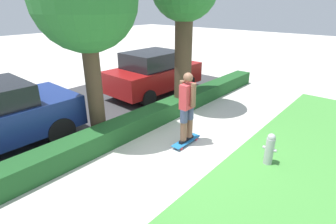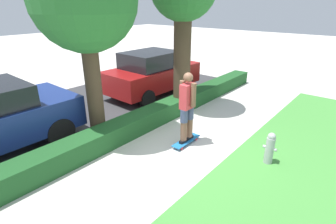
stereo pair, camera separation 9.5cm
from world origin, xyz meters
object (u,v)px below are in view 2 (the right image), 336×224
at_px(skateboard, 186,141).
at_px(skater_person, 187,106).
at_px(parked_car_middle, 152,73).
at_px(fire_hydrant, 270,148).
at_px(tree_near, 84,1).

bearing_deg(skateboard, skater_person, -165.96).
bearing_deg(parked_car_middle, skateboard, -123.75).
bearing_deg(skater_person, fire_hydrant, -76.30).
bearing_deg(parked_car_middle, tree_near, -157.49).
bearing_deg(fire_hydrant, skater_person, 103.70).
bearing_deg(tree_near, skater_person, -58.75).
relative_size(skater_person, fire_hydrant, 2.36).
bearing_deg(tree_near, parked_car_middle, 21.09).
relative_size(skateboard, parked_car_middle, 0.24).
bearing_deg(tree_near, skateboard, -58.75).
distance_m(tree_near, fire_hydrant, 5.22).
distance_m(skater_person, tree_near, 3.31).
height_order(skater_person, fire_hydrant, skater_person).
height_order(parked_car_middle, fire_hydrant, parked_car_middle).
relative_size(tree_near, fire_hydrant, 6.20).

